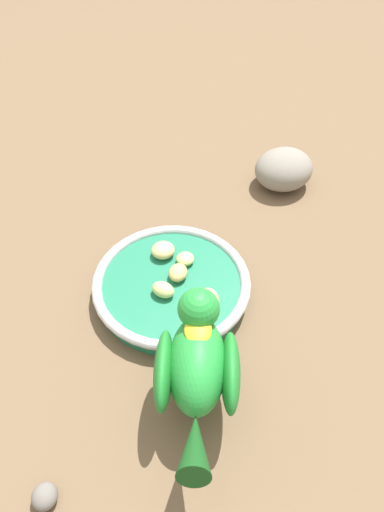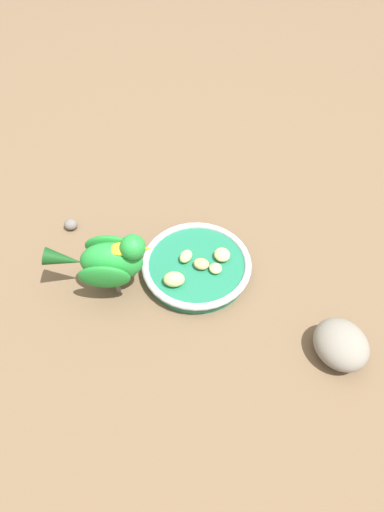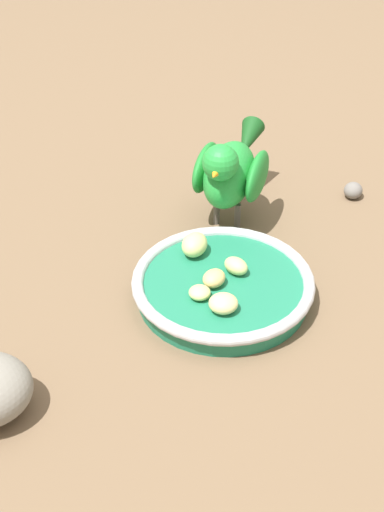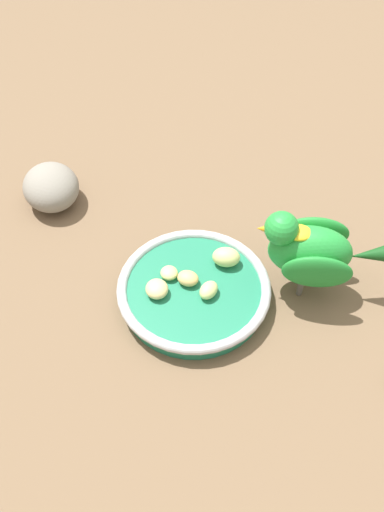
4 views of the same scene
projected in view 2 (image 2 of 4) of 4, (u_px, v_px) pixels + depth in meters
ground_plane at (182, 280)px, 0.84m from camera, size 4.00×4.00×0.00m
feeding_bowl at (197, 266)px, 0.84m from camera, size 0.21×0.21×0.03m
apple_piece_0 at (201, 264)px, 0.82m from camera, size 0.03×0.03×0.02m
apple_piece_1 at (174, 279)px, 0.79m from camera, size 0.04×0.04×0.03m
apple_piece_2 at (184, 256)px, 0.83m from camera, size 0.04×0.03×0.02m
apple_piece_3 at (222, 255)px, 0.83m from camera, size 0.04×0.04×0.02m
apple_piece_4 at (216, 268)px, 0.82m from camera, size 0.03×0.03×0.01m
parrot at (109, 260)px, 0.77m from camera, size 0.11×0.20×0.14m
rock_large at (341, 344)px, 0.72m from camera, size 0.13×0.13×0.06m
pebble_0 at (71, 224)px, 0.92m from camera, size 0.03×0.03×0.02m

